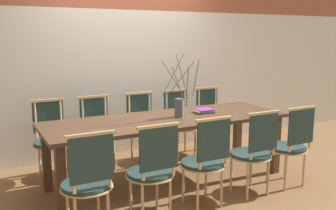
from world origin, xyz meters
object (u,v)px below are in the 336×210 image
object	(u,v)px
vase_centerpiece	(179,106)
book_stack	(205,111)
chair_near_center	(205,159)
chair_far_center	(143,126)
dining_table	(168,125)

from	to	relation	value
vase_centerpiece	book_stack	world-z (taller)	vase_centerpiece
chair_near_center	book_stack	distance (m)	1.02
chair_far_center	vase_centerpiece	xyz separation A→B (m)	(0.10, -0.81, 0.40)
dining_table	chair_near_center	distance (m)	0.80
dining_table	book_stack	bearing A→B (deg)	5.44
vase_centerpiece	book_stack	distance (m)	0.43
dining_table	book_stack	world-z (taller)	book_stack
chair_near_center	chair_far_center	bearing A→B (deg)	88.99
chair_far_center	book_stack	xyz separation A→B (m)	(0.50, -0.73, 0.29)
dining_table	chair_far_center	distance (m)	0.80
chair_near_center	vase_centerpiece	world-z (taller)	vase_centerpiece
dining_table	vase_centerpiece	xyz separation A→B (m)	(0.13, -0.03, 0.22)
dining_table	vase_centerpiece	size ratio (longest dim) A/B	3.86
chair_near_center	dining_table	bearing A→B (deg)	90.49
chair_far_center	vase_centerpiece	size ratio (longest dim) A/B	1.28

